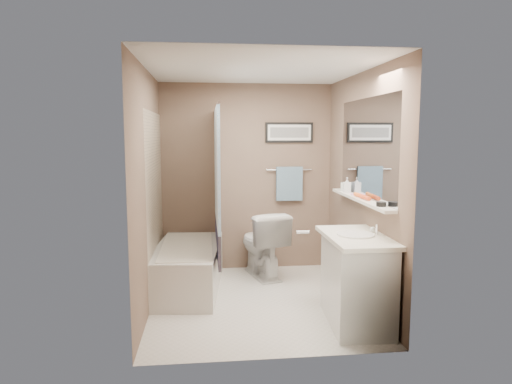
{
  "coord_description": "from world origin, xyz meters",
  "views": [
    {
      "loc": [
        -0.52,
        -4.61,
        1.76
      ],
      "look_at": [
        0.0,
        0.15,
        1.15
      ],
      "focal_mm": 32.0,
      "sensor_mm": 36.0,
      "label": 1
    }
  ],
  "objects": [
    {
      "name": "door_handle",
      "position": [
        0.22,
        -1.19,
        1.0
      ],
      "size": [
        0.1,
        0.02,
        0.02
      ],
      "primitive_type": "cylinder",
      "rotation": [
        0.0,
        1.57,
        0.0
      ],
      "color": "silver",
      "rests_on": "door"
    },
    {
      "name": "ground",
      "position": [
        0.0,
        0.0,
        0.0
      ],
      "size": [
        2.5,
        2.5,
        0.0
      ],
      "primitive_type": "plane",
      "color": "silver",
      "rests_on": "ground"
    },
    {
      "name": "glass_jar",
      "position": [
        1.04,
        0.39,
        1.17
      ],
      "size": [
        0.08,
        0.08,
        0.1
      ],
      "primitive_type": "cylinder",
      "color": "silver",
      "rests_on": "shelf"
    },
    {
      "name": "tub_rim",
      "position": [
        -0.75,
        0.47,
        0.5
      ],
      "size": [
        0.56,
        1.36,
        0.02
      ],
      "primitive_type": "cube",
      "color": "silver",
      "rests_on": "bathtub"
    },
    {
      "name": "faucet_knob",
      "position": [
        1.03,
        -0.55,
        0.87
      ],
      "size": [
        0.05,
        0.05,
        0.05
      ],
      "primitive_type": "sphere",
      "color": "white",
      "rests_on": "countertop"
    },
    {
      "name": "shelf",
      "position": [
        1.04,
        -0.15,
        1.1
      ],
      "size": [
        0.12,
        1.6,
        0.03
      ],
      "primitive_type": "cube",
      "color": "silver",
      "rests_on": "wall_right"
    },
    {
      "name": "candle_bowl_near",
      "position": [
        1.04,
        -0.72,
        1.14
      ],
      "size": [
        0.09,
        0.09,
        0.04
      ],
      "primitive_type": "cylinder",
      "color": "black",
      "rests_on": "shelf"
    },
    {
      "name": "curtain_lower",
      "position": [
        -0.4,
        0.5,
        0.58
      ],
      "size": [
        0.03,
        1.45,
        0.36
      ],
      "primitive_type": "cube",
      "color": "#292648",
      "rests_on": "curtain_rod"
    },
    {
      "name": "hair_brush_back",
      "position": [
        1.04,
        -0.14,
        1.14
      ],
      "size": [
        0.06,
        0.22,
        0.04
      ],
      "primitive_type": "cylinder",
      "rotation": [
        1.57,
        0.0,
        0.1
      ],
      "color": "orange",
      "rests_on": "shelf"
    },
    {
      "name": "pink_comb",
      "position": [
        1.04,
        0.07,
        1.12
      ],
      "size": [
        0.03,
        0.16,
        0.01
      ],
      "primitive_type": "cube",
      "rotation": [
        0.0,
        0.0,
        0.0
      ],
      "color": "#F092C5",
      "rests_on": "shelf"
    },
    {
      "name": "wall_front",
      "position": [
        0.0,
        -1.23,
        1.2
      ],
      "size": [
        2.2,
        0.04,
        2.4
      ],
      "primitive_type": "cube",
      "color": "brown",
      "rests_on": "ground"
    },
    {
      "name": "hair_brush_front",
      "position": [
        1.04,
        -0.29,
        1.14
      ],
      "size": [
        0.05,
        0.22,
        0.04
      ],
      "primitive_type": "cylinder",
      "rotation": [
        1.57,
        0.0,
        0.07
      ],
      "color": "#D0451D",
      "rests_on": "shelf"
    },
    {
      "name": "vanity",
      "position": [
        0.85,
        -0.65,
        0.4
      ],
      "size": [
        0.56,
        0.93,
        0.8
      ],
      "primitive_type": "cube",
      "rotation": [
        0.0,
        0.0,
        -0.07
      ],
      "color": "silver",
      "rests_on": "ground"
    },
    {
      "name": "towel",
      "position": [
        0.55,
        1.2,
        1.12
      ],
      "size": [
        0.34,
        0.05,
        0.44
      ],
      "primitive_type": "cube",
      "color": "#85ABC1",
      "rests_on": "towel_bar"
    },
    {
      "name": "curtain_upper",
      "position": [
        -0.4,
        0.5,
        1.4
      ],
      "size": [
        0.03,
        1.45,
        1.28
      ],
      "primitive_type": "cube",
      "color": "white",
      "rests_on": "curtain_rod"
    },
    {
      "name": "wall_right",
      "position": [
        1.08,
        0.0,
        1.2
      ],
      "size": [
        0.04,
        2.5,
        2.4
      ],
      "primitive_type": "cube",
      "color": "brown",
      "rests_on": "ground"
    },
    {
      "name": "art_frame",
      "position": [
        0.55,
        1.23,
        1.78
      ],
      "size": [
        0.62,
        0.02,
        0.26
      ],
      "primitive_type": "cube",
      "color": "black",
      "rests_on": "wall_back"
    },
    {
      "name": "art_mat",
      "position": [
        0.55,
        1.22,
        1.78
      ],
      "size": [
        0.56,
        0.0,
        0.2
      ],
      "primitive_type": "cube",
      "color": "white",
      "rests_on": "art_frame"
    },
    {
      "name": "mirror",
      "position": [
        1.09,
        -0.15,
        1.62
      ],
      "size": [
        0.02,
        1.6,
        1.0
      ],
      "primitive_type": "cube",
      "color": "silver",
      "rests_on": "wall_right"
    },
    {
      "name": "tile_surround",
      "position": [
        -1.09,
        0.5,
        1.0
      ],
      "size": [
        0.02,
        1.55,
        2.0
      ],
      "primitive_type": "cube",
      "color": "#BCA88E",
      "rests_on": "wall_left"
    },
    {
      "name": "faucet_spout",
      "position": [
        1.03,
        -0.65,
        0.89
      ],
      "size": [
        0.02,
        0.02,
        0.1
      ],
      "primitive_type": "cylinder",
      "color": "silver",
      "rests_on": "countertop"
    },
    {
      "name": "towel_bar",
      "position": [
        0.55,
        1.22,
        1.3
      ],
      "size": [
        0.6,
        0.02,
        0.02
      ],
      "primitive_type": "cylinder",
      "rotation": [
        0.0,
        1.57,
        0.0
      ],
      "color": "silver",
      "rests_on": "wall_back"
    },
    {
      "name": "ceiling",
      "position": [
        0.0,
        0.0,
        2.38
      ],
      "size": [
        2.2,
        2.5,
        0.04
      ],
      "primitive_type": "cube",
      "color": "silver",
      "rests_on": "wall_back"
    },
    {
      "name": "toilet",
      "position": [
        0.16,
        0.87,
        0.41
      ],
      "size": [
        0.65,
        0.9,
        0.83
      ],
      "primitive_type": "imported",
      "rotation": [
        0.0,
        0.0,
        3.4
      ],
      "color": "silver",
      "rests_on": "ground"
    },
    {
      "name": "curtain_rod",
      "position": [
        -0.4,
        0.5,
        2.05
      ],
      "size": [
        0.02,
        1.55,
        0.02
      ],
      "primitive_type": "cylinder",
      "rotation": [
        1.57,
        0.0,
        0.0
      ],
      "color": "silver",
      "rests_on": "wall_left"
    },
    {
      "name": "door",
      "position": [
        0.55,
        -1.24,
        1.0
      ],
      "size": [
        0.8,
        0.02,
        2.0
      ],
      "primitive_type": "cube",
      "color": "silver",
      "rests_on": "wall_front"
    },
    {
      "name": "bathtub",
      "position": [
        -0.75,
        0.47,
        0.25
      ],
      "size": [
        0.84,
        1.56,
        0.5
      ],
      "primitive_type": "cube",
      "rotation": [
        0.0,
        0.0,
        -0.1
      ],
      "color": "silver",
      "rests_on": "ground"
    },
    {
      "name": "wall_back",
      "position": [
        0.0,
        1.23,
        1.2
      ],
      "size": [
        2.2,
        0.04,
        2.4
      ],
      "primitive_type": "cube",
      "color": "brown",
      "rests_on": "ground"
    },
    {
      "name": "sink_basin",
      "position": [
        0.83,
        -0.65,
        0.85
      ],
      "size": [
        0.34,
        0.34,
        0.01
      ],
      "primitive_type": "cylinder",
      "color": "white",
      "rests_on": "countertop"
    },
    {
      "name": "countertop",
      "position": [
        0.84,
        -0.65,
        0.82
      ],
      "size": [
        0.54,
        0.96,
        0.04
      ],
      "primitive_type": "cube",
      "color": "white",
      "rests_on": "vanity"
    },
    {
      "name": "wall_left",
      "position": [
        -1.08,
        0.0,
        1.2
      ],
      "size": [
        0.04,
        2.5,
        2.4
      ],
      "primitive_type": "cube",
      "color": "brown",
      "rests_on": "ground"
    },
    {
      "name": "art_image",
      "position": [
        0.55,
        1.22,
        1.78
      ],
      "size": [
        0.5,
        0.0,
        0.13
      ],
      "primitive_type": "cube",
      "color": "#595959",
      "rests_on": "art_mat"
    },
    {
      "name": "soap_bottle",
      "position": [
        1.04,
        0.29,
        1.2
      ],
      "size": [
        0.08,
        0.08,
        0.17
      ],
      "primitive_type": "imported",
      "rotation": [
        0.0,
        0.0,
        -0.12
      ],
      "color": "#999999",
      "rests_on": "shelf"
    }
  ]
}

